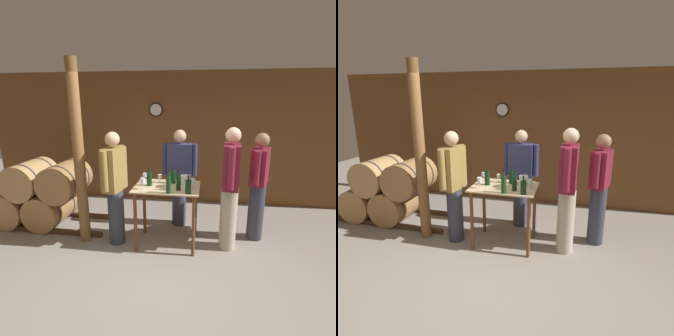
{
  "view_description": "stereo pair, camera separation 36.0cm",
  "coord_description": "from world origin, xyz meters",
  "views": [
    {
      "loc": [
        0.58,
        -2.68,
        2.15
      ],
      "look_at": [
        0.02,
        0.99,
        1.17
      ],
      "focal_mm": 28.0,
      "sensor_mm": 36.0,
      "label": 1
    },
    {
      "loc": [
        0.93,
        -2.6,
        2.15
      ],
      "look_at": [
        0.02,
        0.99,
        1.17
      ],
      "focal_mm": 28.0,
      "sensor_mm": 36.0,
      "label": 2
    }
  ],
  "objects": [
    {
      "name": "wine_bottle_far_left",
      "position": [
        -0.24,
        0.89,
        1.03
      ],
      "size": [
        0.08,
        0.08,
        0.27
      ],
      "color": "black",
      "rests_on": "tasting_table"
    },
    {
      "name": "wine_bottle_left",
      "position": [
        0.09,
        0.62,
        1.05
      ],
      "size": [
        0.07,
        0.07,
        0.33
      ],
      "color": "#193819",
      "rests_on": "tasting_table"
    },
    {
      "name": "person_visitor_with_scarf",
      "position": [
        -0.74,
        0.82,
        0.91
      ],
      "size": [
        0.29,
        0.58,
        1.71
      ],
      "color": "#333847",
      "rests_on": "ground_plane"
    },
    {
      "name": "person_visitor_near_door",
      "position": [
        1.37,
        1.27,
        0.89
      ],
      "size": [
        0.34,
        0.56,
        1.68
      ],
      "color": "#333847",
      "rests_on": "ground_plane"
    },
    {
      "name": "wine_glass_near_center",
      "position": [
        -0.29,
        0.72,
        1.04
      ],
      "size": [
        0.07,
        0.07,
        0.16
      ],
      "color": "silver",
      "rests_on": "tasting_table"
    },
    {
      "name": "tasting_table",
      "position": [
        0.02,
        0.89,
        0.72
      ],
      "size": [
        0.94,
        0.66,
        0.92
      ],
      "color": "#D1B284",
      "rests_on": "ground_plane"
    },
    {
      "name": "wooden_post",
      "position": [
        -1.26,
        0.8,
        1.35
      ],
      "size": [
        0.16,
        0.16,
        2.7
      ],
      "color": "brown",
      "rests_on": "ground_plane"
    },
    {
      "name": "ground_plane",
      "position": [
        0.0,
        0.0,
        0.0
      ],
      "size": [
        14.0,
        14.0,
        0.0
      ],
      "primitive_type": "plane",
      "color": "gray"
    },
    {
      "name": "wine_glass_near_left",
      "position": [
        -0.34,
        1.03,
        1.03
      ],
      "size": [
        0.07,
        0.07,
        0.15
      ],
      "color": "silver",
      "rests_on": "tasting_table"
    },
    {
      "name": "wine_bottle_right",
      "position": [
        0.21,
        0.74,
        1.04
      ],
      "size": [
        0.07,
        0.07,
        0.28
      ],
      "color": "black",
      "rests_on": "tasting_table"
    },
    {
      "name": "ice_bucket",
      "position": [
        0.28,
        1.03,
        0.99
      ],
      "size": [
        0.14,
        0.14,
        0.14
      ],
      "color": "white",
      "rests_on": "tasting_table"
    },
    {
      "name": "person_host",
      "position": [
        0.13,
        1.57,
        0.88
      ],
      "size": [
        0.59,
        0.24,
        1.67
      ],
      "color": "#333847",
      "rests_on": "ground_plane"
    },
    {
      "name": "wine_glass_near_right",
      "position": [
        -0.11,
        1.06,
        1.01
      ],
      "size": [
        0.06,
        0.06,
        0.13
      ],
      "color": "silver",
      "rests_on": "tasting_table"
    },
    {
      "name": "back_wall",
      "position": [
        -0.0,
        2.72,
        1.35
      ],
      "size": [
        8.4,
        0.08,
        2.7
      ],
      "color": "brown",
      "rests_on": "ground_plane"
    },
    {
      "name": "wine_bottle_center",
      "position": [
        0.09,
        1.06,
        1.02
      ],
      "size": [
        0.08,
        0.08,
        0.27
      ],
      "color": "black",
      "rests_on": "tasting_table"
    },
    {
      "name": "wine_bottle_far_right",
      "position": [
        0.35,
        0.65,
        1.02
      ],
      "size": [
        0.08,
        0.08,
        0.25
      ],
      "color": "black",
      "rests_on": "tasting_table"
    },
    {
      "name": "person_visitor_bearded",
      "position": [
        0.92,
        0.91,
        0.95
      ],
      "size": [
        0.25,
        0.59,
        1.79
      ],
      "color": "#B7AD93",
      "rests_on": "ground_plane"
    },
    {
      "name": "wine_glass_far_side",
      "position": [
        0.4,
        0.87,
        1.02
      ],
      "size": [
        0.07,
        0.07,
        0.14
      ],
      "color": "silver",
      "rests_on": "tasting_table"
    },
    {
      "name": "barrel_rack",
      "position": [
        -2.25,
        1.24,
        0.55
      ],
      "size": [
        2.74,
        0.81,
        1.14
      ],
      "color": "#4C331E",
      "rests_on": "ground_plane"
    }
  ]
}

